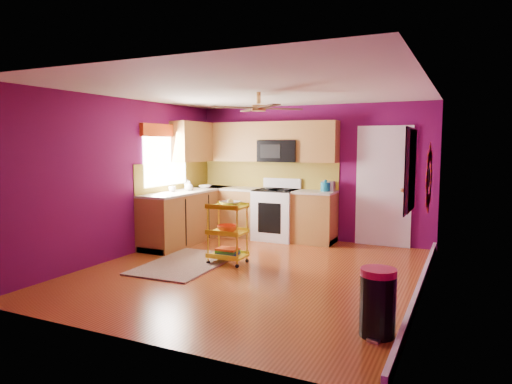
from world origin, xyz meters
The scene contains 18 objects.
ground centered at (0.00, 0.00, 0.00)m, with size 5.00×5.00×0.00m, color maroon.
room_envelope centered at (0.03, 0.00, 1.63)m, with size 4.54×5.04×2.52m.
lower_cabinets centered at (-1.35, 1.82, 0.43)m, with size 2.81×2.31×0.94m.
electric_range centered at (-0.55, 2.17, 0.48)m, with size 0.76×0.66×1.13m.
upper_cabinetry centered at (-1.24, 2.17, 1.80)m, with size 2.80×2.30×1.26m.
left_window centered at (-2.22, 1.05, 1.74)m, with size 0.08×1.35×1.08m.
panel_door centered at (1.35, 2.47, 1.02)m, with size 0.95×0.11×2.15m.
right_wall_art centered at (2.23, -0.34, 1.44)m, with size 0.04×2.74×1.04m.
ceiling_fan centered at (0.00, 0.20, 2.29)m, with size 1.01×1.01×0.26m.
shag_rug centered at (-1.07, -0.08, 0.01)m, with size 1.03×1.68×0.02m, color black.
rolling_cart centered at (-0.52, 0.24, 0.50)m, with size 0.55×0.40×0.98m.
trash_can centered at (1.98, -1.44, 0.32)m, with size 0.40×0.41×0.64m.
teal_kettle centered at (0.36, 2.27, 1.02)m, with size 0.18×0.18×0.21m.
toaster centered at (0.40, 2.33, 1.03)m, with size 0.22×0.15×0.18m, color beige.
soap_bottle_a centered at (-2.00, 1.39, 1.04)m, with size 0.09×0.09×0.19m, color #EA3F72.
soap_bottle_b centered at (-1.91, 1.32, 1.03)m, with size 0.14×0.14×0.18m, color white.
counter_dish centered at (-1.91, 1.87, 0.97)m, with size 0.23×0.23×0.06m, color white.
counter_cup centered at (-2.07, 1.01, 0.99)m, with size 0.13×0.13×0.10m, color white.
Camera 1 is at (2.71, -5.62, 1.78)m, focal length 32.00 mm.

